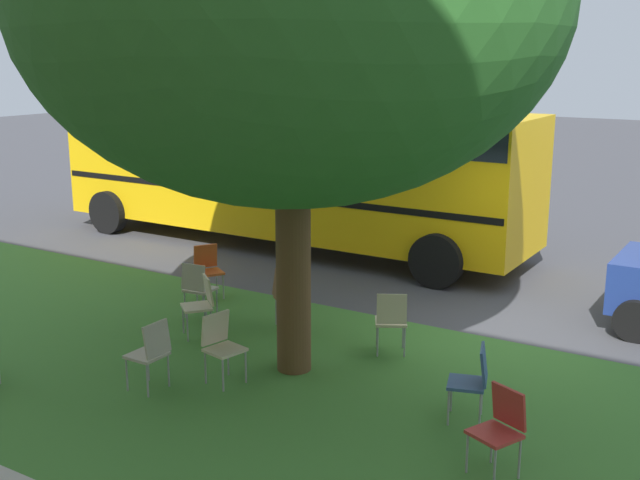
{
  "coord_description": "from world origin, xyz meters",
  "views": [
    {
      "loc": [
        -3.61,
        10.5,
        4.0
      ],
      "look_at": [
        2.1,
        1.31,
        1.4
      ],
      "focal_mm": 44.0,
      "sensor_mm": 36.0,
      "label": 1
    }
  ],
  "objects": [
    {
      "name": "chair_9",
      "position": [
        -0.81,
        2.81,
        0.52
      ],
      "size": [
        0.53,
        0.52,
        0.88
      ],
      "color": "#335184",
      "rests_on": "ground"
    },
    {
      "name": "ground",
      "position": [
        0.0,
        0.0,
        0.0
      ],
      "size": [
        80.0,
        80.0,
        0.0
      ],
      "primitive_type": "plane",
      "color": "#424247"
    },
    {
      "name": "chair_0",
      "position": [
        4.61,
        0.82,
        0.52
      ],
      "size": [
        0.58,
        0.57,
        0.88
      ],
      "color": "#C64C1E",
      "rests_on": "ground"
    },
    {
      "name": "school_bus",
      "position": [
        5.59,
        -2.94,
        1.76
      ],
      "size": [
        10.4,
        2.8,
        2.88
      ],
      "color": "yellow",
      "rests_on": "ground"
    },
    {
      "name": "street_tree",
      "position": [
        1.68,
        2.63,
        4.55
      ],
      "size": [
        6.43,
        6.43,
        6.94
      ],
      "color": "brown",
      "rests_on": "ground"
    },
    {
      "name": "chair_6",
      "position": [
        2.64,
        1.39,
        0.52
      ],
      "size": [
        0.58,
        0.58,
        0.88
      ],
      "color": "brown",
      "rests_on": "ground"
    },
    {
      "name": "chair_4",
      "position": [
        4.04,
        1.75,
        0.52
      ],
      "size": [
        0.46,
        0.47,
        0.88
      ],
      "color": "#ADA393",
      "rests_on": "ground"
    },
    {
      "name": "chair_2",
      "position": [
        0.85,
        1.51,
        0.52
      ],
      "size": [
        0.56,
        0.57,
        0.88
      ],
      "color": "beige",
      "rests_on": "ground"
    },
    {
      "name": "chair_5",
      "position": [
        2.77,
        4.08,
        0.52
      ],
      "size": [
        0.42,
        0.42,
        0.88
      ],
      "color": "#ADA393",
      "rests_on": "ground"
    },
    {
      "name": "chair_1",
      "position": [
        2.21,
        3.44,
        0.52
      ],
      "size": [
        0.5,
        0.49,
        0.88
      ],
      "color": "beige",
      "rests_on": "ground"
    },
    {
      "name": "chair_8",
      "position": [
        -1.44,
        3.74,
        0.52
      ],
      "size": [
        0.55,
        0.55,
        0.88
      ],
      "color": "#B7332D",
      "rests_on": "ground"
    },
    {
      "name": "grass_verge",
      "position": [
        0.0,
        3.2,
        0.0
      ],
      "size": [
        48.0,
        6.0,
        0.01
      ],
      "primitive_type": "cube",
      "color": "#3D752D",
      "rests_on": "ground"
    },
    {
      "name": "chair_3",
      "position": [
        3.49,
        2.3,
        0.52
      ],
      "size": [
        0.58,
        0.59,
        0.88
      ],
      "color": "beige",
      "rests_on": "ground"
    }
  ]
}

